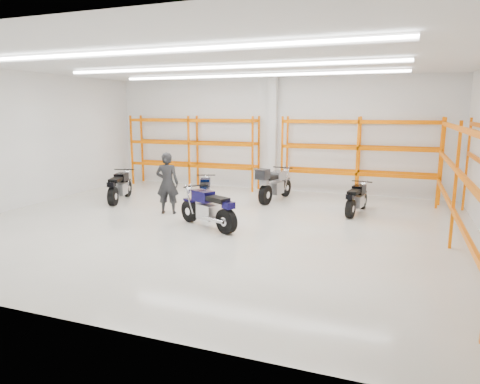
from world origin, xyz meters
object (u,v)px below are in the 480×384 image
at_px(motorcycle_back_c, 273,185).
at_px(motorcycle_back_a, 119,187).
at_px(motorcycle_main, 209,210).
at_px(motorcycle_back_b, 205,192).
at_px(structural_column, 273,135).
at_px(motorcycle_back_d, 356,200).
at_px(standing_man, 167,183).

bearing_deg(motorcycle_back_c, motorcycle_back_a, -159.31).
distance_m(motorcycle_main, motorcycle_back_a, 4.96).
bearing_deg(motorcycle_back_b, structural_column, 69.13).
bearing_deg(motorcycle_back_c, motorcycle_back_b, -145.41).
xyz_separation_m(motorcycle_back_a, motorcycle_back_d, (8.12, 1.04, -0.05)).
relative_size(motorcycle_back_a, motorcycle_back_d, 1.10).
xyz_separation_m(motorcycle_back_c, standing_man, (-2.62, -2.91, 0.37)).
bearing_deg(motorcycle_back_d, motorcycle_back_b, -174.37).
height_order(motorcycle_main, motorcycle_back_d, motorcycle_main).
bearing_deg(motorcycle_back_d, motorcycle_back_c, 162.99).
relative_size(standing_man, structural_column, 0.43).
height_order(motorcycle_back_a, motorcycle_back_b, motorcycle_back_a).
xyz_separation_m(motorcycle_main, motorcycle_back_c, (0.66, 4.05, 0.07)).
xyz_separation_m(motorcycle_back_a, motorcycle_back_c, (5.15, 1.94, 0.09)).
relative_size(motorcycle_main, standing_man, 1.09).
relative_size(motorcycle_back_c, standing_man, 1.26).
height_order(motorcycle_back_d, standing_man, standing_man).
bearing_deg(motorcycle_main, motorcycle_back_b, 117.37).
bearing_deg(motorcycle_back_d, motorcycle_back_a, -172.73).
bearing_deg(motorcycle_back_a, structural_column, 42.54).
height_order(motorcycle_back_a, standing_man, standing_man).
bearing_deg(motorcycle_back_b, motorcycle_back_c, 34.59).
bearing_deg(standing_man, motorcycle_back_c, -148.39).
xyz_separation_m(standing_man, structural_column, (1.94, 5.07, 1.28)).
bearing_deg(structural_column, motorcycle_back_a, -137.46).
relative_size(motorcycle_back_d, structural_column, 0.44).
relative_size(motorcycle_back_d, standing_man, 1.02).
height_order(motorcycle_back_b, motorcycle_back_c, motorcycle_back_c).
distance_m(standing_man, structural_column, 5.58).
xyz_separation_m(motorcycle_back_b, motorcycle_back_d, (5.01, 0.49, -0.00)).
bearing_deg(structural_column, motorcycle_main, -89.87).
xyz_separation_m(motorcycle_back_a, structural_column, (4.47, 4.11, 1.74)).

